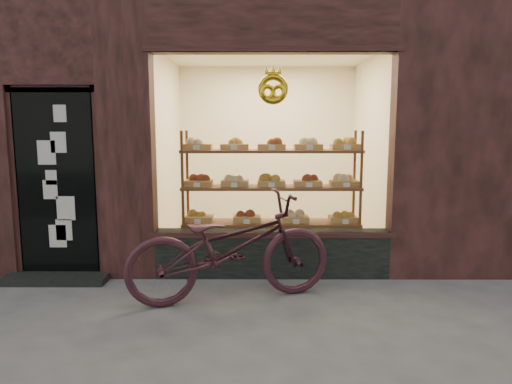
{
  "coord_description": "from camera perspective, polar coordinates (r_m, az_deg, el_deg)",
  "views": [
    {
      "loc": [
        0.29,
        -3.06,
        1.74
      ],
      "look_at": [
        0.26,
        2.0,
        1.02
      ],
      "focal_mm": 32.0,
      "sensor_mm": 36.0,
      "label": 1
    }
  ],
  "objects": [
    {
      "name": "ground",
      "position": [
        3.53,
        -4.75,
        -21.41
      ],
      "size": [
        90.0,
        90.0,
        0.0
      ],
      "primitive_type": "plane",
      "color": "#4E4E4E"
    },
    {
      "name": "display_shelf",
      "position": [
        5.68,
        1.9,
        -0.56
      ],
      "size": [
        2.2,
        0.45,
        1.7
      ],
      "color": "brown",
      "rests_on": "ground"
    },
    {
      "name": "bicycle",
      "position": [
        4.61,
        -3.21,
        -6.91
      ],
      "size": [
        2.2,
        1.26,
        1.09
      ],
      "primitive_type": "imported",
      "rotation": [
        0.0,
        0.0,
        1.85
      ],
      "color": "#361922",
      "rests_on": "ground"
    }
  ]
}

